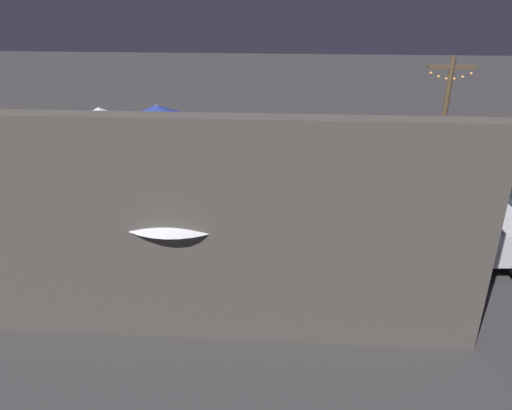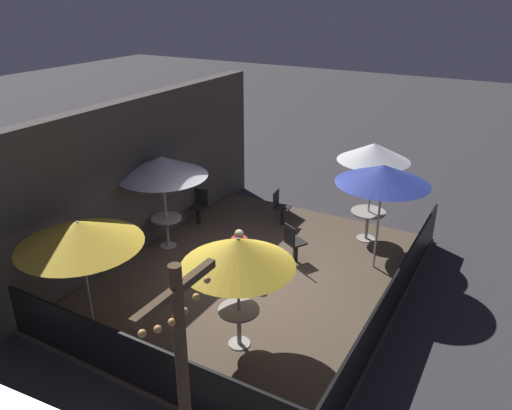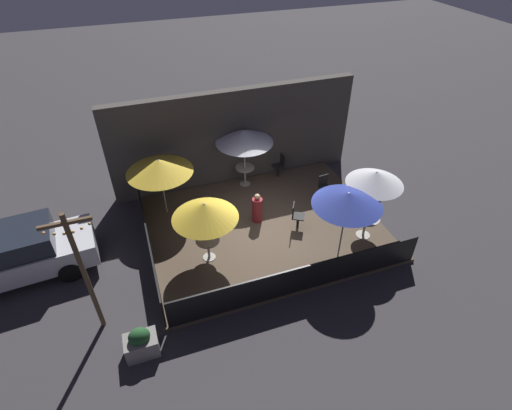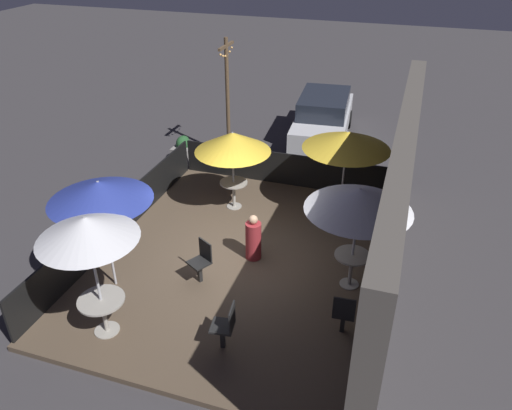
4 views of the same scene
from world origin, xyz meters
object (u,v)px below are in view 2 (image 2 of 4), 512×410
at_px(patio_umbrella_0, 162,166).
at_px(patio_umbrella_1, 374,152).
at_px(patio_chair_1, 294,242).
at_px(patio_chair_2, 199,205).
at_px(patron_0, 239,255).
at_px(patio_umbrella_3, 79,233).
at_px(patio_umbrella_2, 238,252).
at_px(patio_umbrella_4, 383,174).
at_px(patio_chair_0, 280,206).
at_px(dining_table_1, 368,217).
at_px(dining_table_2, 239,317).
at_px(dining_table_0, 167,224).

height_order(patio_umbrella_0, patio_umbrella_1, patio_umbrella_1).
distance_m(patio_chair_1, patio_chair_2, 3.14).
xyz_separation_m(patio_umbrella_1, patron_0, (-3.04, 1.87, -1.78)).
xyz_separation_m(patio_umbrella_3, patron_0, (2.86, -1.48, -1.42)).
bearing_deg(patio_umbrella_2, patio_umbrella_4, -18.41).
bearing_deg(patio_chair_2, patio_umbrella_1, 103.67).
bearing_deg(patio_chair_1, patio_chair_0, 65.38).
relative_size(dining_table_1, patio_chair_1, 0.90).
bearing_deg(dining_table_1, patio_umbrella_4, -154.84).
xyz_separation_m(patio_umbrella_0, patio_chair_1, (0.82, -2.98, -1.54)).
height_order(patio_umbrella_4, dining_table_1, patio_umbrella_4).
relative_size(dining_table_1, patron_0, 0.77).
bearing_deg(patio_chair_0, patio_umbrella_4, -25.95).
relative_size(patio_umbrella_4, patio_chair_0, 2.56).
bearing_deg(patio_umbrella_2, patron_0, 31.07).
bearing_deg(patio_chair_1, patio_umbrella_3, -179.99).
bearing_deg(patio_umbrella_4, patio_chair_0, 71.87).
bearing_deg(patron_0, dining_table_2, -142.76).
bearing_deg(dining_table_2, patio_umbrella_1, -7.62).
xyz_separation_m(patio_chair_1, patio_chair_2, (0.65, 3.07, -0.01)).
xyz_separation_m(patio_chair_1, patron_0, (-1.10, 0.77, -0.03)).
xyz_separation_m(patio_umbrella_1, dining_table_2, (-5.03, 0.67, -1.70)).
bearing_deg(dining_table_0, patio_umbrella_1, -56.03).
bearing_deg(patio_umbrella_4, patio_umbrella_2, 161.59).
bearing_deg(dining_table_1, patio_chair_1, 150.35).
relative_size(patio_umbrella_2, dining_table_2, 2.85).
distance_m(dining_table_1, patio_chair_1, 2.23).
height_order(patio_umbrella_0, dining_table_1, patio_umbrella_0).
relative_size(patio_umbrella_2, patio_umbrella_4, 0.87).
height_order(patio_umbrella_3, patron_0, patio_umbrella_3).
relative_size(patio_umbrella_4, patron_0, 2.20).
bearing_deg(patio_chair_2, patio_chair_1, 74.61).
relative_size(patio_umbrella_2, patron_0, 1.91).
xyz_separation_m(patio_chair_0, patron_0, (-2.72, -0.40, -0.03)).
height_order(patio_umbrella_1, dining_table_0, patio_umbrella_1).
xyz_separation_m(patio_umbrella_3, dining_table_2, (0.87, -2.68, -1.33)).
xyz_separation_m(dining_table_2, patio_chair_2, (3.74, 3.50, -0.06)).
bearing_deg(patron_0, patio_umbrella_1, -25.49).
bearing_deg(patron_0, dining_table_1, -25.49).
relative_size(patio_umbrella_0, patio_umbrella_4, 0.94).
height_order(patio_umbrella_1, patio_chair_2, patio_umbrella_1).
distance_m(dining_table_1, patio_chair_0, 2.29).
bearing_deg(dining_table_2, patron_0, 31.07).
bearing_deg(patio_umbrella_0, dining_table_0, 86.42).
xyz_separation_m(patio_chair_0, patio_chair_1, (-1.62, -1.17, -0.00)).
xyz_separation_m(patio_umbrella_1, patio_chair_1, (-1.94, 1.10, -1.76)).
distance_m(patio_umbrella_1, patio_umbrella_2, 5.09).
bearing_deg(patron_0, patio_chair_0, 14.49).
relative_size(patio_umbrella_3, patio_chair_0, 2.32).
bearing_deg(patio_umbrella_3, dining_table_1, -29.65).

